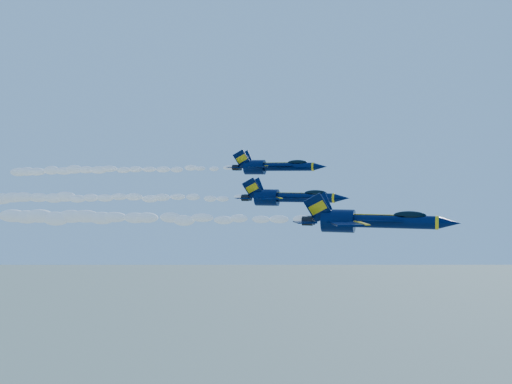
% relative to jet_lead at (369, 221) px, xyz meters
% --- Properties ---
extents(jet_lead, '(19.25, 15.79, 7.15)m').
position_rel_jet_lead_xyz_m(jet_lead, '(0.00, 0.00, 0.00)').
color(jet_lead, black).
extents(smoke_trail_jet_lead, '(48.43, 2.30, 2.07)m').
position_rel_jet_lead_xyz_m(smoke_trail_jet_lead, '(-32.44, 0.00, -0.45)').
color(smoke_trail_jet_lead, white).
extents(jet_second, '(16.63, 13.64, 6.18)m').
position_rel_jet_lead_xyz_m(jet_second, '(-13.62, 11.92, 2.40)').
color(jet_second, black).
extents(smoke_trail_jet_second, '(48.43, 1.99, 1.79)m').
position_rel_jet_lead_xyz_m(smoke_trail_jet_second, '(-44.95, 11.92, 1.97)').
color(smoke_trail_jet_second, white).
extents(jet_third, '(16.52, 13.56, 6.14)m').
position_rel_jet_lead_xyz_m(jet_third, '(-18.89, 21.95, 7.27)').
color(jet_third, black).
extents(smoke_trail_jet_third, '(48.43, 1.97, 1.78)m').
position_rel_jet_lead_xyz_m(smoke_trail_jet_third, '(-50.16, 21.95, 6.84)').
color(smoke_trail_jet_third, white).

